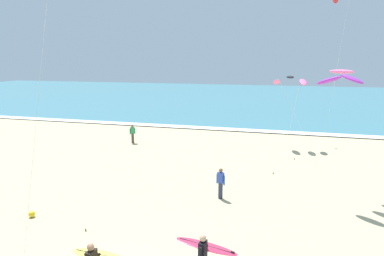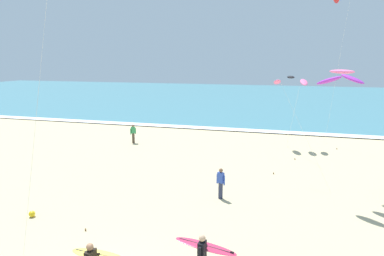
{
  "view_description": "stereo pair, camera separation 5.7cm",
  "coord_description": "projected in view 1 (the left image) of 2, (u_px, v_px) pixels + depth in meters",
  "views": [
    {
      "loc": [
        4.65,
        -7.26,
        6.91
      ],
      "look_at": [
        0.78,
        7.01,
        3.85
      ],
      "focal_mm": 31.09,
      "sensor_mm": 36.0,
      "label": 1
    },
    {
      "loc": [
        4.71,
        -7.24,
        6.91
      ],
      "look_at": [
        0.78,
        7.01,
        3.85
      ],
      "focal_mm": 31.09,
      "sensor_mm": 36.0,
      "label": 2
    }
  ],
  "objects": [
    {
      "name": "ocean_water",
      "position": [
        256.0,
        97.0,
        61.13
      ],
      "size": [
        160.0,
        60.0,
        0.08
      ],
      "primitive_type": "cube",
      "color": "teal",
      "rests_on": "ground"
    },
    {
      "name": "surfer_lead",
      "position": [
        204.0,
        252.0,
        10.32
      ],
      "size": [
        2.06,
        0.95,
        1.71
      ],
      "color": "black",
      "rests_on": "ground"
    },
    {
      "name": "kite_arc_rose_near",
      "position": [
        341.0,
        77.0,
        16.15
      ],
      "size": [
        4.31,
        3.82,
        6.43
      ],
      "color": "purple",
      "rests_on": "ground"
    },
    {
      "name": "beach_ball",
      "position": [
        32.0,
        214.0,
        14.81
      ],
      "size": [
        0.28,
        0.28,
        0.28
      ],
      "primitive_type": "sphere",
      "color": "yellow",
      "rests_on": "ground"
    },
    {
      "name": "shoreline_foam",
      "position": [
        232.0,
        129.0,
        33.05
      ],
      "size": [
        160.0,
        1.42,
        0.01
      ],
      "primitive_type": "cube",
      "color": "white",
      "rests_on": "ocean_water"
    },
    {
      "name": "bystander_green_top",
      "position": [
        133.0,
        134.0,
        27.81
      ],
      "size": [
        0.38,
        0.37,
        1.59
      ],
      "color": "#4C3D2D",
      "rests_on": "ground"
    },
    {
      "name": "bystander_blue_top",
      "position": [
        221.0,
        183.0,
        16.67
      ],
      "size": [
        0.46,
        0.29,
        1.59
      ],
      "color": "#2D334C",
      "rests_on": "ground"
    },
    {
      "name": "kite_arc_charcoal_low",
      "position": [
        290.0,
        81.0,
        25.89
      ],
      "size": [
        2.71,
        4.52,
        5.65
      ],
      "color": "pink",
      "rests_on": "ground"
    }
  ]
}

